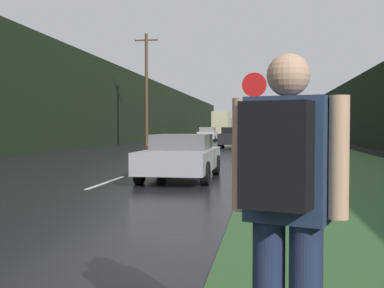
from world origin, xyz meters
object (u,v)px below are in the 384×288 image
(delivery_truck, at_px, (222,124))
(stop_sign, at_px, (254,118))
(car_oncoming, at_px, (208,134))
(hitchhiker_with_backpack, at_px, (286,200))
(car_passing_far, at_px, (233,137))
(car_passing_near, at_px, (181,156))

(delivery_truck, bearing_deg, stop_sign, -84.03)
(stop_sign, distance_m, car_oncoming, 37.98)
(hitchhiker_with_backpack, bearing_deg, stop_sign, 110.85)
(hitchhiker_with_backpack, relative_size, car_oncoming, 0.44)
(delivery_truck, bearing_deg, car_passing_far, -83.50)
(car_passing_far, distance_m, car_oncoming, 15.55)
(hitchhiker_with_backpack, distance_m, car_passing_near, 10.98)
(car_passing_near, distance_m, car_passing_far, 21.35)
(car_passing_near, relative_size, car_passing_far, 0.95)
(hitchhiker_with_backpack, relative_size, car_passing_near, 0.43)
(delivery_truck, bearing_deg, hitchhiker_with_backpack, -84.57)
(hitchhiker_with_backpack, height_order, car_passing_far, hitchhiker_with_backpack)
(car_passing_far, xyz_separation_m, car_oncoming, (-3.60, 15.13, 0.00))
(car_passing_near, bearing_deg, car_passing_far, -90.00)
(car_passing_far, bearing_deg, delivery_truck, -83.50)
(hitchhiker_with_backpack, relative_size, car_passing_far, 0.41)
(stop_sign, xyz_separation_m, car_passing_far, (-2.05, 22.41, -0.95))
(car_passing_far, distance_m, delivery_truck, 31.86)
(car_passing_far, relative_size, delivery_truck, 0.60)
(stop_sign, height_order, delivery_truck, delivery_truck)
(hitchhiker_with_backpack, distance_m, delivery_truck, 63.97)
(car_passing_far, relative_size, car_oncoming, 1.07)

